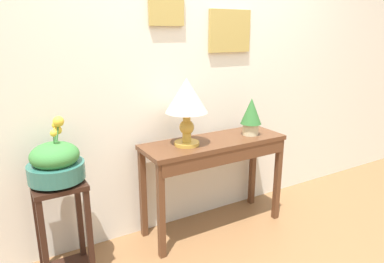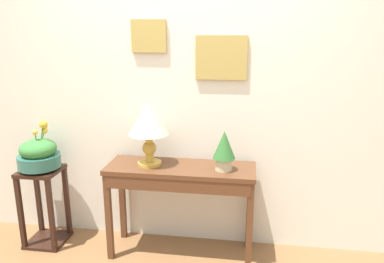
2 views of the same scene
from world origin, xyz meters
TOP-DOWN VIEW (x-y plane):
  - back_wall_with_art at (0.00, 1.33)m, footprint 9.00×0.13m
  - console_table at (0.03, 1.03)m, footprint 1.14×0.39m
  - table_lamp at (-0.22, 1.05)m, footprint 0.31×0.31m
  - potted_plant_on_console at (0.36, 1.02)m, footprint 0.17×0.17m
  - pedestal_stand_left at (-1.13, 1.04)m, footprint 0.31×0.31m
  - planter_bowl_wide at (-1.13, 1.04)m, footprint 0.34×0.34m

SIDE VIEW (x-z plane):
  - pedestal_stand_left at x=-1.13m, z-range 0.00..0.67m
  - console_table at x=0.03m, z-range 0.26..1.01m
  - planter_bowl_wide at x=-1.13m, z-range 0.59..1.00m
  - potted_plant_on_console at x=0.36m, z-range 0.77..1.07m
  - table_lamp at x=-0.22m, z-range 0.84..1.34m
  - back_wall_with_art at x=0.00m, z-range 0.00..2.80m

